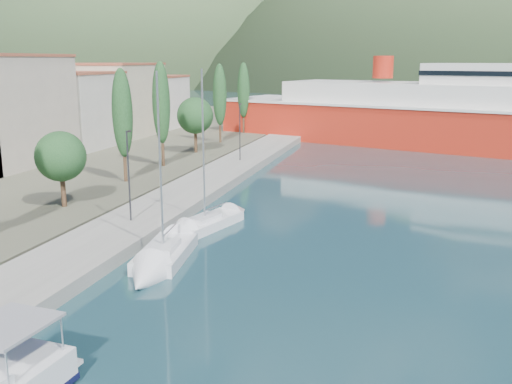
% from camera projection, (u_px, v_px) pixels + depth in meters
% --- Properties ---
extents(ground, '(1400.00, 1400.00, 0.00)m').
position_uv_depth(ground, '(377.00, 109.00, 134.97)').
color(ground, '#1D3E46').
extents(quay, '(5.00, 88.00, 0.80)m').
position_uv_depth(quay, '(193.00, 190.00, 49.10)').
color(quay, gray).
rests_on(quay, ground).
extents(town_buildings, '(9.20, 69.20, 11.30)m').
position_uv_depth(town_buildings, '(38.00, 113.00, 64.23)').
color(town_buildings, beige).
rests_on(town_buildings, land_strip).
extents(tree_row, '(4.24, 64.34, 10.60)m').
position_uv_depth(tree_row, '(150.00, 117.00, 55.33)').
color(tree_row, '#47301E').
rests_on(tree_row, land_strip).
extents(lamp_posts, '(0.15, 48.40, 6.06)m').
position_uv_depth(lamp_posts, '(133.00, 171.00, 38.32)').
color(lamp_posts, '#2D2D33').
rests_on(lamp_posts, quay).
extents(sailboat_near, '(3.54, 8.44, 11.75)m').
position_uv_depth(sailboat_near, '(155.00, 266.00, 31.29)').
color(sailboat_near, silver).
rests_on(sailboat_near, ground).
extents(sailboat_mid, '(4.22, 8.37, 11.65)m').
position_uv_depth(sailboat_mid, '(191.00, 231.00, 37.93)').
color(sailboat_mid, silver).
rests_on(sailboat_mid, ground).
extents(ferry, '(64.60, 31.16, 12.60)m').
position_uv_depth(ferry, '(445.00, 118.00, 75.90)').
color(ferry, red).
rests_on(ferry, ground).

